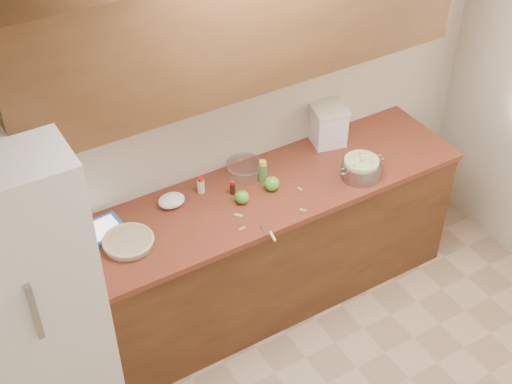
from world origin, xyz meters
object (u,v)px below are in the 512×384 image
colander (361,168)px  flour_canister (328,124)px  tablet (99,231)px  pie (128,242)px

colander → flour_canister: flour_canister is taller
colander → tablet: size_ratio=1.13×
pie → flour_canister: 1.51m
pie → flour_canister: bearing=9.3°
pie → colander: size_ratio=0.88×
colander → pie: bearing=173.8°
pie → tablet: size_ratio=1.00×
colander → flour_canister: (0.04, 0.40, 0.07)m
colander → flour_canister: 0.41m
pie → tablet: (-0.10, 0.18, -0.01)m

